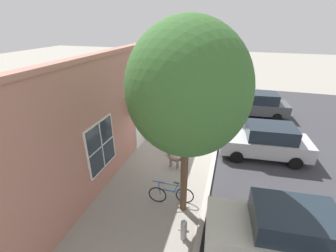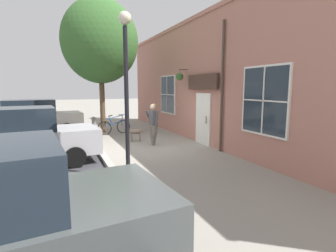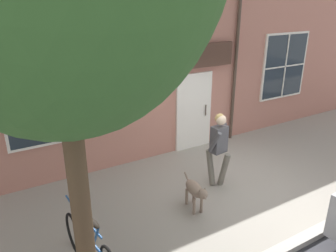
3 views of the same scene
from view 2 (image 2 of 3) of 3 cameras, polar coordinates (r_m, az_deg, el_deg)
name	(u,v)px [view 2 (image 2 of 3)]	position (r m, az deg, el deg)	size (l,w,h in m)	color
ground_plane	(150,147)	(10.44, -3.85, -4.51)	(90.00, 90.00, 0.00)	gray
storefront_facade	(203,80)	(11.16, 7.62, 9.98)	(0.95, 18.00, 5.31)	#B27566
pedestrian_walking	(153,120)	(10.61, -3.24, 1.26)	(0.56, 0.55, 1.69)	#6B665B
dog_on_leash	(134,131)	(11.43, -7.35, -1.17)	(1.00, 0.36, 0.67)	#7F6B5B
street_tree_by_curb	(100,43)	(13.62, -14.59, 17.14)	(3.66, 3.29, 6.55)	brown
leaning_bicycle	(114,126)	(13.49, -11.62, -0.09)	(1.72, 0.33, 1.00)	black
parked_car_nearest_curb	(34,117)	(14.34, -27.21, 1.66)	(4.44, 2.22, 1.75)	beige
parked_car_mid_block	(20,137)	(8.81, -29.59, -2.16)	(4.44, 2.22, 1.75)	#B7B7BC
street_lamp	(126,69)	(6.77, -9.15, 12.10)	(0.32, 0.32, 4.16)	black
fire_hydrant	(94,123)	(14.76, -15.85, 0.54)	(0.34, 0.20, 0.77)	#99999E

